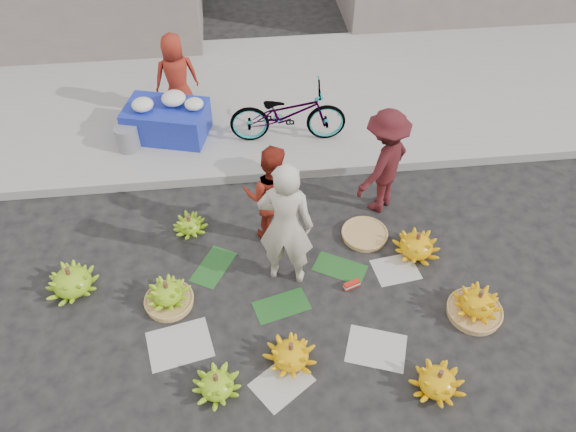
{
  "coord_description": "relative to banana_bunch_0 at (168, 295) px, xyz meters",
  "views": [
    {
      "loc": [
        -0.47,
        -4.18,
        5.5
      ],
      "look_at": [
        0.07,
        0.61,
        0.7
      ],
      "focal_mm": 35.0,
      "sensor_mm": 36.0,
      "label": 1
    }
  ],
  "objects": [
    {
      "name": "vendor_cream",
      "position": [
        1.44,
        0.28,
        0.73
      ],
      "size": [
        0.75,
        0.59,
        1.79
      ],
      "primitive_type": "imported",
      "rotation": [
        0.0,
        0.0,
        2.87
      ],
      "color": "beige",
      "rests_on": "ground"
    },
    {
      "name": "incense_stack",
      "position": [
        2.22,
        0.0,
        -0.12
      ],
      "size": [
        0.22,
        0.13,
        0.09
      ],
      "primitive_type": "cube",
      "rotation": [
        0.0,
        0.0,
        0.34
      ],
      "color": "red",
      "rests_on": "ground"
    },
    {
      "name": "grey_bucket",
      "position": [
        -0.7,
        2.96,
        0.15
      ],
      "size": [
        0.34,
        0.34,
        0.39
      ],
      "primitive_type": "cylinder",
      "color": "gray",
      "rests_on": "sidewalk"
    },
    {
      "name": "banana_bunch_4",
      "position": [
        3.58,
        -0.55,
        0.02
      ],
      "size": [
        0.71,
        0.71,
        0.44
      ],
      "rotation": [
        0.0,
        0.0,
        -0.39
      ],
      "color": "#AF8349",
      "rests_on": "ground"
    },
    {
      "name": "sidewalk",
      "position": [
        1.43,
        4.32,
        -0.11
      ],
      "size": [
        40.0,
        4.0,
        0.12
      ],
      "primitive_type": "cube",
      "color": "gray",
      "rests_on": "ground"
    },
    {
      "name": "banana_bunch_0",
      "position": [
        0.0,
        0.0,
        0.0
      ],
      "size": [
        0.6,
        0.6,
        0.4
      ],
      "rotation": [
        0.0,
        0.0,
        0.27
      ],
      "color": "#AF8349",
      "rests_on": "ground"
    },
    {
      "name": "banana_bunch_5",
      "position": [
        3.15,
        0.46,
        -0.0
      ],
      "size": [
        0.75,
        0.75,
        0.37
      ],
      "rotation": [
        0.0,
        0.0,
        0.34
      ],
      "color": "#F4B60C",
      "rests_on": "ground"
    },
    {
      "name": "banana_bunch_1",
      "position": [
        0.55,
        -1.2,
        -0.03
      ],
      "size": [
        0.52,
        0.52,
        0.32
      ],
      "rotation": [
        0.0,
        0.0,
        -0.05
      ],
      "color": "#6EAB18",
      "rests_on": "ground"
    },
    {
      "name": "man_striped",
      "position": [
        2.87,
        1.41,
        0.61
      ],
      "size": [
        1.13,
        1.12,
        1.56
      ],
      "primitive_type": "imported",
      "rotation": [
        0.0,
        0.0,
        3.9
      ],
      "color": "maroon",
      "rests_on": "ground"
    },
    {
      "name": "banana_leaves",
      "position": [
        1.33,
        0.22,
        -0.16
      ],
      "size": [
        2.0,
        1.0,
        0.0
      ],
      "primitive_type": null,
      "color": "#194B1B",
      "rests_on": "ground"
    },
    {
      "name": "banana_bunch_7",
      "position": [
        0.23,
        1.2,
        -0.05
      ],
      "size": [
        0.42,
        0.42,
        0.28
      ],
      "rotation": [
        0.0,
        0.0,
        -0.02
      ],
      "color": "#6EAB18",
      "rests_on": "ground"
    },
    {
      "name": "newspaper_scatter",
      "position": [
        1.43,
        -0.78,
        -0.16
      ],
      "size": [
        3.2,
        1.8,
        0.0
      ],
      "primitive_type": null,
      "color": "beige",
      "rests_on": "ground"
    },
    {
      "name": "flower_vendor",
      "position": [
        0.08,
        3.79,
        0.66
      ],
      "size": [
        0.77,
        0.58,
        1.41
      ],
      "primitive_type": "imported",
      "rotation": [
        0.0,
        0.0,
        3.34
      ],
      "color": "#A42C19",
      "rests_on": "sidewalk"
    },
    {
      "name": "ground",
      "position": [
        1.43,
        0.02,
        -0.17
      ],
      "size": [
        80.0,
        80.0,
        0.0
      ],
      "primitive_type": "plane",
      "color": "black",
      "rests_on": "ground"
    },
    {
      "name": "bicycle",
      "position": [
        1.76,
        2.94,
        0.42
      ],
      "size": [
        0.73,
        1.82,
        0.94
      ],
      "primitive_type": "imported",
      "rotation": [
        0.0,
        0.0,
        1.51
      ],
      "color": "gray",
      "rests_on": "sidewalk"
    },
    {
      "name": "banana_bunch_3",
      "position": [
        2.85,
        -1.43,
        -0.02
      ],
      "size": [
        0.57,
        0.57,
        0.35
      ],
      "rotation": [
        0.0,
        0.0,
        -0.05
      ],
      "color": "#F4B60C",
      "rests_on": "ground"
    },
    {
      "name": "banana_bunch_2",
      "position": [
        1.36,
        -0.94,
        -0.02
      ],
      "size": [
        0.7,
        0.7,
        0.35
      ],
      "rotation": [
        0.0,
        0.0,
        -0.37
      ],
      "color": "#F4B60C",
      "rests_on": "ground"
    },
    {
      "name": "flower_table",
      "position": [
        -0.1,
        3.26,
        0.25
      ],
      "size": [
        1.4,
        1.07,
        0.72
      ],
      "rotation": [
        0.0,
        0.0,
        -0.27
      ],
      "color": "#1927A6",
      "rests_on": "sidewalk"
    },
    {
      "name": "basket_spare",
      "position": [
        2.55,
        0.83,
        -0.13
      ],
      "size": [
        0.65,
        0.65,
        0.07
      ],
      "primitive_type": "cylinder",
      "rotation": [
        0.0,
        0.0,
        0.09
      ],
      "color": "#AF8349",
      "rests_on": "ground"
    },
    {
      "name": "vendor_red",
      "position": [
        1.32,
        1.0,
        0.56
      ],
      "size": [
        0.8,
        0.68,
        1.46
      ],
      "primitive_type": "imported",
      "rotation": [
        0.0,
        0.0,
        2.95
      ],
      "color": "#A42C19",
      "rests_on": "ground"
    },
    {
      "name": "curb",
      "position": [
        1.43,
        2.22,
        -0.09
      ],
      "size": [
        40.0,
        0.25,
        0.15
      ],
      "primitive_type": "cube",
      "color": "gray",
      "rests_on": "ground"
    },
    {
      "name": "banana_bunch_6",
      "position": [
        -1.16,
        0.34,
        0.01
      ],
      "size": [
        0.81,
        0.81,
        0.4
      ],
      "rotation": [
        0.0,
        0.0,
        0.33
      ],
      "color": "#6EAB18",
      "rests_on": "ground"
    }
  ]
}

